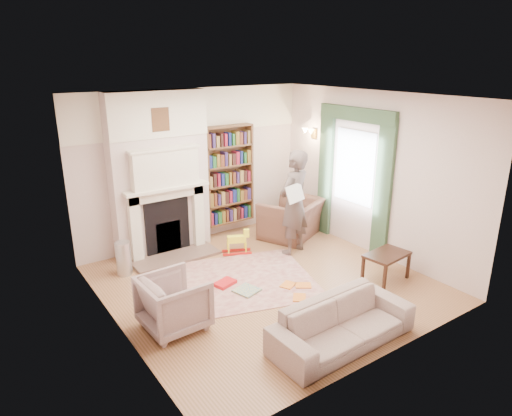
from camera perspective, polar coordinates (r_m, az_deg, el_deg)
floor at (r=7.12m, az=1.16°, el=-9.34°), size 4.50×4.50×0.00m
ceiling at (r=6.32m, az=1.33°, el=13.73°), size 4.50×4.50×0.00m
wall_back at (r=8.45m, az=-7.76°, el=5.15°), size 4.50×0.00×4.50m
wall_front at (r=5.05m, az=16.40°, el=-4.71°), size 4.50×0.00×4.50m
wall_left at (r=5.64m, az=-17.66°, el=-2.37°), size 0.00×4.50×4.50m
wall_right at (r=8.07m, az=14.35°, el=4.10°), size 0.00×4.50×4.50m
fireplace at (r=7.97m, az=-11.90°, el=4.02°), size 1.70×0.58×2.80m
bookcase at (r=8.70m, az=-3.49°, el=4.14°), size 1.00×0.24×1.85m
window at (r=8.30m, az=12.24°, el=5.02°), size 0.02×0.90×1.30m
curtain_left at (r=7.89m, az=15.61°, el=2.18°), size 0.07×0.32×2.40m
curtain_right at (r=8.82m, az=8.69°, el=4.33°), size 0.07×0.32×2.40m
pelmet at (r=8.11m, az=12.47°, el=11.38°), size 0.09×1.70×0.24m
wall_sconce at (r=8.85m, az=6.31°, el=9.11°), size 0.20×0.24×0.24m
rug at (r=7.15m, az=-2.78°, el=-9.20°), size 2.83×2.46×0.01m
armchair_reading at (r=8.76m, az=4.48°, el=-1.33°), size 1.42×1.35×0.73m
armchair_left at (r=5.99m, az=-10.23°, el=-11.57°), size 0.81×0.79×0.71m
sofa at (r=5.74m, az=10.75°, el=-14.00°), size 1.87×0.76×0.54m
man_reading at (r=7.87m, az=4.78°, el=0.65°), size 0.77×0.61×1.84m
newspaper at (r=7.56m, az=4.90°, el=1.84°), size 0.44×0.23×0.28m
coffee_table at (r=7.39m, az=15.92°, el=-7.08°), size 0.75×0.53×0.45m
paraffin_heater at (r=7.57m, az=-16.21°, el=-6.06°), size 0.25×0.25×0.55m
rocking_horse at (r=8.03m, az=-2.43°, el=-4.25°), size 0.55×0.40×0.45m
board_game at (r=6.86m, az=-1.17°, el=-10.25°), size 0.40×0.40×0.03m
game_box_lid at (r=7.05m, az=-3.89°, el=-9.35°), size 0.37×0.30×0.05m
comic_annuals at (r=6.93m, az=5.13°, el=-10.06°), size 0.58×0.68×0.02m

